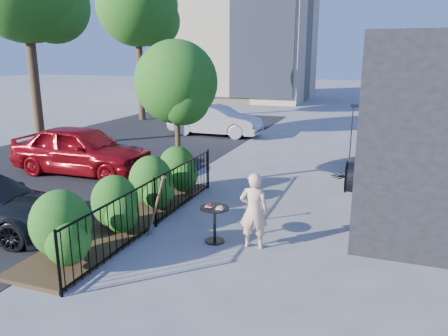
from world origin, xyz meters
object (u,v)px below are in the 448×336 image
at_px(shovel, 155,209).
at_px(street_tree_far, 138,10).
at_px(car_red, 82,150).
at_px(woman, 254,211).
at_px(patio_tree, 178,87).
at_px(cafe_table, 215,218).
at_px(car_silver, 215,120).

bearing_deg(shovel, street_tree_far, 121.09).
bearing_deg(street_tree_far, car_red, -68.91).
xyz_separation_m(street_tree_far, woman, (10.70, -14.24, -5.18)).
xyz_separation_m(patio_tree, cafe_table, (2.21, -3.05, -2.27)).
distance_m(street_tree_far, cafe_table, 18.18).
distance_m(cafe_table, shovel, 1.24).
xyz_separation_m(patio_tree, car_silver, (-2.03, 7.98, -2.06)).
xyz_separation_m(street_tree_far, car_red, (4.19, -10.86, -5.16)).
relative_size(street_tree_far, car_red, 1.87).
bearing_deg(woman, patio_tree, -54.50).
bearing_deg(patio_tree, shovel, -72.93).
xyz_separation_m(patio_tree, shovel, (0.98, -3.20, -2.18)).
height_order(street_tree_far, car_silver, street_tree_far).
bearing_deg(car_silver, shovel, -164.16).
height_order(patio_tree, woman, patio_tree).
distance_m(woman, car_silver, 12.11).
distance_m(patio_tree, car_red, 4.06).
relative_size(woman, car_red, 0.33).
bearing_deg(car_red, cafe_table, -121.13).
bearing_deg(cafe_table, woman, 1.25).
distance_m(street_tree_far, car_silver, 8.35).
xyz_separation_m(street_tree_far, shovel, (8.68, -14.40, -5.34)).
height_order(shovel, car_silver, car_silver).
bearing_deg(car_red, woman, -117.87).
distance_m(patio_tree, shovel, 3.99).
bearing_deg(car_red, shovel, -128.67).
relative_size(street_tree_far, woman, 5.58).
height_order(patio_tree, car_red, patio_tree).
relative_size(cafe_table, car_silver, 0.18).
height_order(woman, car_silver, woman).
bearing_deg(patio_tree, woman, -45.38).
height_order(street_tree_far, cafe_table, street_tree_far).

